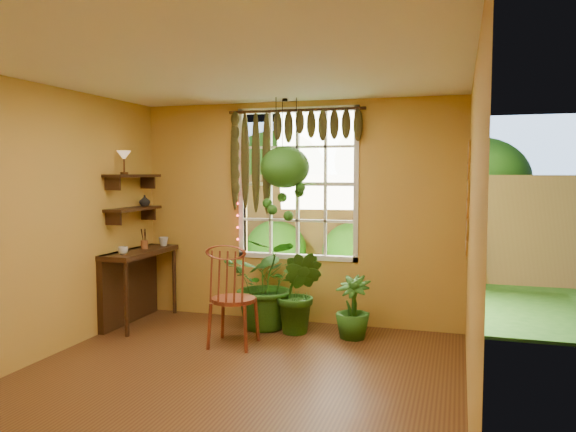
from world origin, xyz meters
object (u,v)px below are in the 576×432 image
potted_plant_left (268,283)px  hanging_basket (285,172)px  windsor_chair (232,312)px  potted_plant_mid (299,293)px  counter_ledge (133,278)px

potted_plant_left → hanging_basket: hanging_basket is taller
windsor_chair → hanging_basket: bearing=68.1°
windsor_chair → potted_plant_mid: 0.86m
potted_plant_mid → counter_ledge: bearing=-176.8°
windsor_chair → potted_plant_mid: (0.55, 0.65, 0.11)m
potted_plant_left → hanging_basket: bearing=36.7°
windsor_chair → hanging_basket: 1.75m
hanging_basket → potted_plant_left: bearing=-143.3°
potted_plant_left → potted_plant_mid: bearing=-15.9°
potted_plant_mid → hanging_basket: hanging_basket is taller
potted_plant_mid → hanging_basket: 1.41m
counter_ledge → potted_plant_mid: potted_plant_mid is taller
potted_plant_left → counter_ledge: bearing=-172.0°
windsor_chair → potted_plant_left: bearing=76.8°
counter_ledge → windsor_chair: (1.54, -0.53, -0.19)m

